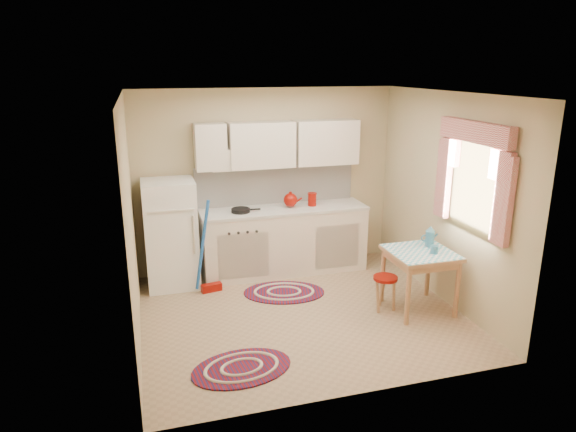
# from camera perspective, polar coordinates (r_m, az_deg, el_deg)

# --- Properties ---
(room_shell) EXTENTS (3.64, 3.60, 2.52)m
(room_shell) POSITION_cam_1_polar(r_m,az_deg,el_deg) (5.82, 2.28, 4.65)
(room_shell) COLOR tan
(room_shell) RESTS_ON ground
(fridge) EXTENTS (0.65, 0.60, 1.40)m
(fridge) POSITION_cam_1_polar(r_m,az_deg,el_deg) (6.75, -12.88, -1.97)
(fridge) COLOR white
(fridge) RESTS_ON ground
(broom) EXTENTS (0.30, 0.17, 1.20)m
(broom) POSITION_cam_1_polar(r_m,az_deg,el_deg) (6.49, -8.70, -3.43)
(broom) COLOR #1C57B0
(broom) RESTS_ON ground
(base_cabinets) EXTENTS (2.25, 0.60, 0.88)m
(base_cabinets) POSITION_cam_1_polar(r_m,az_deg,el_deg) (7.11, -0.46, -2.82)
(base_cabinets) COLOR silver
(base_cabinets) RESTS_ON ground
(countertop) EXTENTS (2.27, 0.62, 0.04)m
(countertop) POSITION_cam_1_polar(r_m,az_deg,el_deg) (6.97, -0.47, 0.76)
(countertop) COLOR silver
(countertop) RESTS_ON base_cabinets
(frying_pan) EXTENTS (0.27, 0.27, 0.05)m
(frying_pan) POSITION_cam_1_polar(r_m,az_deg,el_deg) (6.78, -5.28, 0.63)
(frying_pan) COLOR black
(frying_pan) RESTS_ON countertop
(red_kettle) EXTENTS (0.25, 0.24, 0.21)m
(red_kettle) POSITION_cam_1_polar(r_m,az_deg,el_deg) (6.96, 0.28, 1.80)
(red_kettle) COLOR #880C04
(red_kettle) RESTS_ON countertop
(red_canister) EXTENTS (0.14, 0.14, 0.16)m
(red_canister) POSITION_cam_1_polar(r_m,az_deg,el_deg) (7.06, 2.70, 1.78)
(red_canister) COLOR #880C04
(red_canister) RESTS_ON countertop
(table) EXTENTS (0.72, 0.72, 0.72)m
(table) POSITION_cam_1_polar(r_m,az_deg,el_deg) (6.23, 14.33, -6.98)
(table) COLOR tan
(table) RESTS_ON ground
(stool) EXTENTS (0.34, 0.34, 0.42)m
(stool) POSITION_cam_1_polar(r_m,az_deg,el_deg) (6.19, 10.69, -8.43)
(stool) COLOR #880C04
(stool) RESTS_ON ground
(coffee_pot) EXTENTS (0.16, 0.15, 0.26)m
(coffee_pot) POSITION_cam_1_polar(r_m,az_deg,el_deg) (6.25, 15.50, -2.20)
(coffee_pot) COLOR teal
(coffee_pot) RESTS_ON table
(mug) EXTENTS (0.09, 0.09, 0.10)m
(mug) POSITION_cam_1_polar(r_m,az_deg,el_deg) (6.06, 15.95, -3.62)
(mug) COLOR teal
(mug) RESTS_ON table
(rug_center) EXTENTS (1.16, 0.90, 0.02)m
(rug_center) POSITION_cam_1_polar(r_m,az_deg,el_deg) (6.59, -0.44, -8.47)
(rug_center) COLOR maroon
(rug_center) RESTS_ON ground
(rug_left) EXTENTS (1.05, 0.76, 0.02)m
(rug_left) POSITION_cam_1_polar(r_m,az_deg,el_deg) (5.12, -5.17, -16.48)
(rug_left) COLOR maroon
(rug_left) RESTS_ON ground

